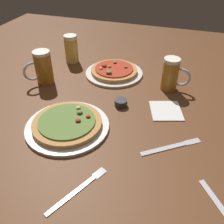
# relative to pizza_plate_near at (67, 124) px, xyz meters

# --- Properties ---
(ground_plane) EXTENTS (2.40, 2.40, 0.03)m
(ground_plane) POSITION_rel_pizza_plate_near_xyz_m (0.14, 0.12, -0.03)
(ground_plane) COLOR brown
(pizza_plate_near) EXTENTS (0.32, 0.32, 0.05)m
(pizza_plate_near) POSITION_rel_pizza_plate_near_xyz_m (0.00, 0.00, 0.00)
(pizza_plate_near) COLOR silver
(pizza_plate_near) RESTS_ON ground_plane
(pizza_plate_far) EXTENTS (0.30, 0.30, 0.05)m
(pizza_plate_far) POSITION_rel_pizza_plate_near_xyz_m (0.04, 0.47, 0.00)
(pizza_plate_far) COLOR silver
(pizza_plate_far) RESTS_ON ground_plane
(beer_mug_dark) EXTENTS (0.11, 0.12, 0.16)m
(beer_mug_dark) POSITION_rel_pizza_plate_near_xyz_m (-0.26, 0.28, 0.06)
(beer_mug_dark) COLOR #9E6619
(beer_mug_dark) RESTS_ON ground_plane
(beer_mug_amber) EXTENTS (0.13, 0.08, 0.16)m
(beer_mug_amber) POSITION_rel_pizza_plate_near_xyz_m (0.33, 0.41, 0.06)
(beer_mug_amber) COLOR #B27A23
(beer_mug_amber) RESTS_ON ground_plane
(beer_mug_pale) EXTENTS (0.11, 0.10, 0.15)m
(beer_mug_pale) POSITION_rel_pizza_plate_near_xyz_m (-0.24, 0.55, 0.06)
(beer_mug_pale) COLOR gold
(beer_mug_pale) RESTS_ON ground_plane
(ramekin_sauce) EXTENTS (0.06, 0.06, 0.03)m
(ramekin_sauce) POSITION_rel_pizza_plate_near_xyz_m (0.15, 0.21, -0.00)
(ramekin_sauce) COLOR #333338
(ramekin_sauce) RESTS_ON ground_plane
(napkin_folded) EXTENTS (0.16, 0.17, 0.01)m
(napkin_folded) POSITION_rel_pizza_plate_near_xyz_m (0.35, 0.23, -0.01)
(napkin_folded) COLOR white
(napkin_folded) RESTS_ON ground_plane
(fork_left) EXTENTS (0.12, 0.21, 0.01)m
(fork_left) POSITION_rel_pizza_plate_near_xyz_m (0.16, -0.25, -0.01)
(fork_left) COLOR silver
(fork_left) RESTS_ON ground_plane
(knife_right) EXTENTS (0.20, 0.15, 0.01)m
(knife_right) POSITION_rel_pizza_plate_near_xyz_m (0.40, 0.02, -0.01)
(knife_right) COLOR silver
(knife_right) RESTS_ON ground_plane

